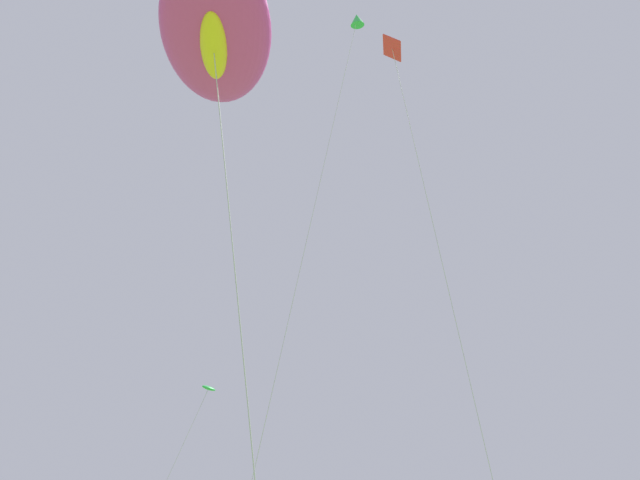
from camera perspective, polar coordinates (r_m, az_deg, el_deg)
The scene contains 4 objects.
big_show_kite at distance 16.55m, azimuth -9.26°, elevation 18.69°, with size 8.79×9.00×15.31m.
small_kite_delta_white at distance 26.16m, azimuth -10.21°, elevation -13.64°, with size 3.91×1.15×11.27m.
small_kite_diamond_red at distance 22.10m, azimuth 7.13°, elevation 13.35°, with size 3.95×0.97×19.81m.
small_kite_stunt_black at distance 27.48m, azimuth 3.13°, elevation 18.23°, with size 2.77×4.16×24.16m.
Camera 1 is at (-6.74, 0.32, 1.49)m, focal length 36.30 mm.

